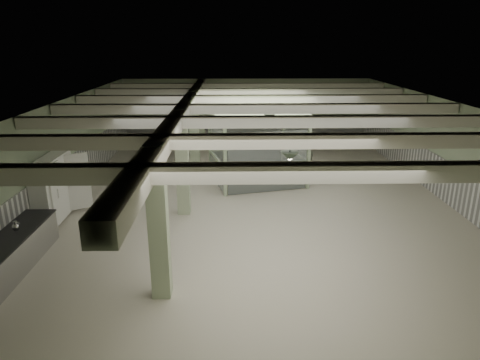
{
  "coord_description": "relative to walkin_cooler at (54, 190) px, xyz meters",
  "views": [
    {
      "loc": [
        -0.88,
        -14.71,
        5.64
      ],
      "look_at": [
        -0.6,
        -1.41,
        1.3
      ],
      "focal_mm": 32.0,
      "sensor_mm": 36.0,
      "label": 1
    }
  ],
  "objects": [
    {
      "name": "ceiling",
      "position": [
        6.62,
        1.53,
        2.57
      ],
      "size": [
        14.0,
        20.0,
        0.02
      ],
      "primitive_type": "cube",
      "color": "beige",
      "rests_on": "wall_back"
    },
    {
      "name": "wall_right",
      "position": [
        13.62,
        1.53,
        0.77
      ],
      "size": [
        0.02,
        20.0,
        3.6
      ],
      "primitive_type": "cube",
      "color": "#9EAD8A",
      "rests_on": "floor"
    },
    {
      "name": "wainscot_right",
      "position": [
        13.6,
        1.53,
        -0.28
      ],
      "size": [
        0.05,
        19.9,
        1.5
      ],
      "primitive_type": "cube",
      "color": "white",
      "rests_on": "floor"
    },
    {
      "name": "pitcher_near",
      "position": [
        0.09,
        -2.82,
        0.01
      ],
      "size": [
        0.24,
        0.26,
        0.27
      ],
      "primitive_type": null,
      "rotation": [
        0.0,
        0.0,
        0.32
      ],
      "color": "#AEAEB2",
      "rests_on": "prep_counter"
    },
    {
      "name": "column_d",
      "position": [
        4.12,
        9.53,
        0.77
      ],
      "size": [
        0.42,
        0.42,
        3.6
      ],
      "primitive_type": "cube",
      "color": "#B2C49E",
      "rests_on": "floor"
    },
    {
      "name": "wall_front",
      "position": [
        6.62,
        -8.47,
        0.77
      ],
      "size": [
        14.0,
        0.02,
        3.6
      ],
      "primitive_type": "cube",
      "color": "#9EAD8A",
      "rests_on": "floor"
    },
    {
      "name": "guard_booth",
      "position": [
        6.81,
        3.93,
        0.91
      ],
      "size": [
        4.25,
        3.84,
        2.93
      ],
      "rotation": [
        0.0,
        0.0,
        0.24
      ],
      "color": "#AFC59E",
      "rests_on": "floor"
    },
    {
      "name": "beam_b",
      "position": [
        6.62,
        -3.47,
        2.39
      ],
      "size": [
        13.9,
        0.35,
        0.32
      ],
      "primitive_type": "cube",
      "color": "beige",
      "rests_on": "ceiling"
    },
    {
      "name": "wainscot_back",
      "position": [
        6.62,
        11.5,
        -0.28
      ],
      "size": [
        13.9,
        0.05,
        1.5
      ],
      "primitive_type": "cube",
      "color": "white",
      "rests_on": "floor"
    },
    {
      "name": "pendant_mid",
      "position": [
        7.12,
        2.03,
        2.02
      ],
      "size": [
        0.44,
        0.44,
        0.22
      ],
      "primitive_type": "cone",
      "rotation": [
        3.14,
        0.0,
        0.0
      ],
      "color": "#313F2F",
      "rests_on": "ceiling"
    },
    {
      "name": "pendant_front",
      "position": [
        7.12,
        -3.47,
        2.02
      ],
      "size": [
        0.44,
        0.44,
        0.22
      ],
      "primitive_type": "cone",
      "rotation": [
        3.14,
        0.0,
        0.0
      ],
      "color": "#313F2F",
      "rests_on": "ceiling"
    },
    {
      "name": "column_b",
      "position": [
        4.12,
        0.53,
        0.77
      ],
      "size": [
        0.42,
        0.42,
        3.6
      ],
      "primitive_type": "cube",
      "color": "#B2C49E",
      "rests_on": "floor"
    },
    {
      "name": "walkin_cooler",
      "position": [
        0.0,
        0.0,
        0.0
      ],
      "size": [
        1.09,
        2.24,
        2.05
      ],
      "color": "white",
      "rests_on": "floor"
    },
    {
      "name": "beam_a",
      "position": [
        6.62,
        -5.97,
        2.39
      ],
      "size": [
        13.9,
        0.35,
        0.32
      ],
      "primitive_type": "cube",
      "color": "beige",
      "rests_on": "ceiling"
    },
    {
      "name": "beam_d",
      "position": [
        6.62,
        1.53,
        2.39
      ],
      "size": [
        13.9,
        0.35,
        0.32
      ],
      "primitive_type": "cube",
      "color": "beige",
      "rests_on": "ceiling"
    },
    {
      "name": "floor",
      "position": [
        6.62,
        1.53,
        -1.03
      ],
      "size": [
        20.0,
        20.0,
        0.0
      ],
      "primitive_type": "plane",
      "color": "beige",
      "rests_on": "ground"
    },
    {
      "name": "wall_back",
      "position": [
        6.62,
        11.53,
        0.77
      ],
      "size": [
        14.0,
        0.02,
        3.6
      ],
      "primitive_type": "cube",
      "color": "#9EAD8A",
      "rests_on": "floor"
    },
    {
      "name": "column_a",
      "position": [
        4.12,
        -4.47,
        0.77
      ],
      "size": [
        0.42,
        0.42,
        3.6
      ],
      "primitive_type": "cube",
      "color": "#B2C49E",
      "rests_on": "floor"
    },
    {
      "name": "beam_c",
      "position": [
        6.62,
        -0.97,
        2.39
      ],
      "size": [
        13.9,
        0.35,
        0.32
      ],
      "primitive_type": "cube",
      "color": "beige",
      "rests_on": "ceiling"
    },
    {
      "name": "beam_g",
      "position": [
        6.62,
        9.03,
        2.39
      ],
      "size": [
        13.9,
        0.35,
        0.32
      ],
      "primitive_type": "cube",
      "color": "beige",
      "rests_on": "ceiling"
    },
    {
      "name": "wall_left",
      "position": [
        -0.38,
        1.53,
        0.77
      ],
      "size": [
        0.02,
        20.0,
        3.6
      ],
      "primitive_type": "cube",
      "color": "#9EAD8A",
      "rests_on": "floor"
    },
    {
      "name": "wainscot_left",
      "position": [
        -0.35,
        1.53,
        -0.28
      ],
      "size": [
        0.05,
        19.9,
        1.5
      ],
      "primitive_type": "cube",
      "color": "white",
      "rests_on": "floor"
    },
    {
      "name": "beam_e",
      "position": [
        6.62,
        4.03,
        2.39
      ],
      "size": [
        13.9,
        0.35,
        0.32
      ],
      "primitive_type": "cube",
      "color": "beige",
      "rests_on": "ceiling"
    },
    {
      "name": "beam_f",
      "position": [
        6.62,
        6.53,
        2.39
      ],
      "size": [
        13.9,
        0.35,
        0.32
      ],
      "primitive_type": "cube",
      "color": "beige",
      "rests_on": "ceiling"
    },
    {
      "name": "pendant_back",
      "position": [
        7.12,
        7.03,
        2.02
      ],
      "size": [
        0.44,
        0.44,
        0.22
      ],
      "primitive_type": "cone",
      "rotation": [
        3.14,
        0.0,
        0.0
      ],
      "color": "#313F2F",
      "rests_on": "ceiling"
    },
    {
      "name": "filing_cabinet",
      "position": [
        8.88,
        4.33,
        -0.43
      ],
      "size": [
        0.58,
        0.66,
        1.2
      ],
      "primitive_type": "cube",
      "rotation": [
        0.0,
        0.0,
        0.42
      ],
      "color": "#535547",
      "rests_on": "floor"
    },
    {
      "name": "column_c",
      "position": [
        4.12,
        5.53,
        0.77
      ],
      "size": [
        0.42,
        0.42,
        3.6
      ],
      "primitive_type": "cube",
      "color": "#B2C49E",
      "rests_on": "floor"
    },
    {
      "name": "girder",
      "position": [
        4.12,
        1.53,
        2.35
      ],
      "size": [
        0.45,
        19.9,
        0.4
      ],
      "primitive_type": "cube",
      "color": "beige",
      "rests_on": "ceiling"
    }
  ]
}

